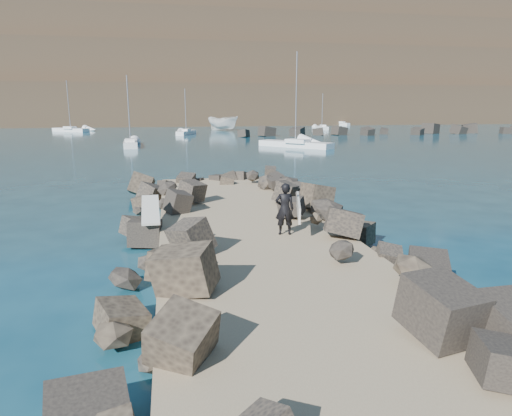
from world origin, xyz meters
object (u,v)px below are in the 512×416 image
Objects in this scene: boat_imported at (223,123)px; sailboat_f at (341,124)px; surfboard_resting at (151,213)px; surfer_with_board at (287,209)px; radome at (456,2)px.

sailboat_f reaches higher than boat_imported.
surfboard_resting is 4.73m from surfer_with_board.
surfer_with_board is (4.29, -1.97, 0.40)m from surfboard_resting.
boat_imported is at bearing -140.98° from radome.
sailboat_f is (37.31, 91.05, -1.09)m from surfer_with_board.
surfboard_resting is 73.18m from boat_imported.
surfer_with_board is (-6.96, -74.28, 0.06)m from boat_imported.
surfer_with_board is 0.33× the size of sailboat_f.
surfboard_resting is at bearing -115.03° from sailboat_f.
radome is at bearing 42.72° from sailboat_f.
radome is 3.12× the size of sailboat_f.
boat_imported is at bearing -151.07° from sailboat_f.
boat_imported is at bearing 84.64° from surfer_with_board.
radome is (110.56, 152.78, 42.11)m from surfboard_resting.
sailboat_f is at bearing 67.72° from surfer_with_board.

